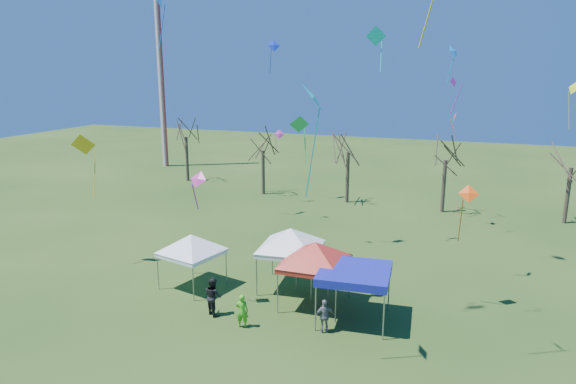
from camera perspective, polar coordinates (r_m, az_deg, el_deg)
name	(u,v)px	position (r m, az deg, el deg)	size (l,w,h in m)	color
ground	(270,331)	(24.78, -2.00, -15.20)	(140.00, 140.00, 0.00)	#244114
radio_mast	(160,63)	(65.12, -14.02, 13.71)	(0.70, 0.70, 25.00)	silver
tree_0	(185,121)	(55.95, -11.35, 7.75)	(3.83, 3.83, 8.44)	#3D2D21
tree_1	(263,135)	(49.00, -2.82, 6.38)	(3.42, 3.42, 7.54)	#3D2D21
tree_2	(349,134)	(46.05, 6.76, 6.47)	(3.71, 3.71, 8.18)	#3D2D21
tree_3	(447,141)	(44.56, 17.25, 5.44)	(3.59, 3.59, 7.91)	#3D2D21
tree_4	(574,147)	(45.01, 29.18, 4.38)	(3.58, 3.58, 7.89)	#3D2D21
tent_white_west	(191,238)	(28.74, -10.72, -5.05)	(3.91, 3.91, 3.54)	gray
tent_white_mid	(291,232)	(28.01, 0.29, -4.51)	(4.51, 4.51, 4.00)	gray
tent_red	(315,246)	(25.99, 3.04, -6.06)	(4.49, 4.49, 3.96)	gray
tent_blue	(355,274)	(24.95, 7.42, -8.97)	(3.61, 3.61, 2.62)	gray
person_dark	(213,296)	(26.13, -8.32, -11.38)	(0.93, 0.73, 1.92)	black
person_grey	(325,316)	(24.38, 4.09, -13.58)	(0.95, 0.40, 1.62)	slate
person_green	(242,311)	(24.84, -5.12, -13.02)	(0.60, 0.39, 1.65)	green
kite_14	(84,145)	(32.96, -21.75, 4.91)	(1.64, 1.28, 3.87)	gold
kite_17	(468,195)	(26.48, 19.40, -0.28)	(1.07, 0.81, 2.97)	#F54C0C
kite_22	(454,83)	(42.17, 17.95, 11.42)	(1.02, 1.07, 2.95)	purple
kite_12	(574,88)	(40.01, 29.21, 10.06)	(1.10, 1.21, 3.31)	#D6EA18
kite_19	(454,117)	(40.15, 18.00, 7.89)	(0.53, 0.76, 2.02)	#FA520D
kite_1	(198,180)	(25.34, -9.98, 1.35)	(0.94, 0.65, 1.99)	#CE2D96
kite_13	(279,135)	(45.60, -0.99, 6.39)	(0.95, 0.76, 2.29)	#F837BB
kite_11	(376,36)	(34.54, 9.76, 16.70)	(1.34, 0.77, 2.87)	#0DD0BB
kite_18	(453,52)	(28.81, 17.90, 14.58)	(0.77, 0.90, 1.96)	#147CDC
kite_27	(299,125)	(24.98, 1.28, 7.49)	(1.09, 0.90, 2.36)	green
kite_5	(313,98)	(19.07, 2.82, 10.35)	(1.30, 1.56, 4.29)	#0BB2B0
kite_2	(274,46)	(46.10, -1.61, 15.95)	(1.34, 1.23, 2.87)	#122BC1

